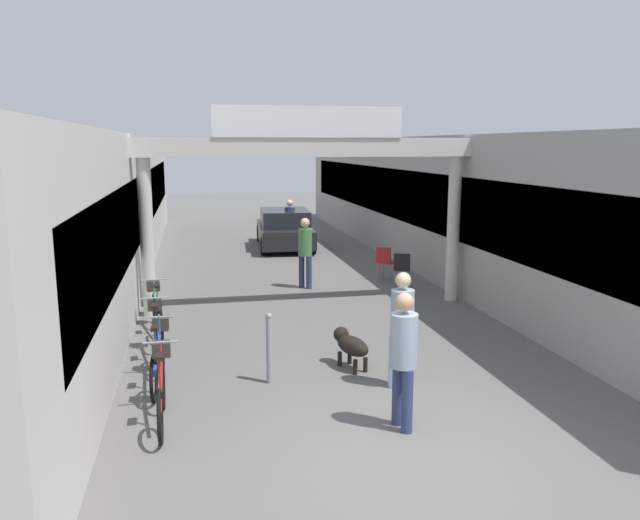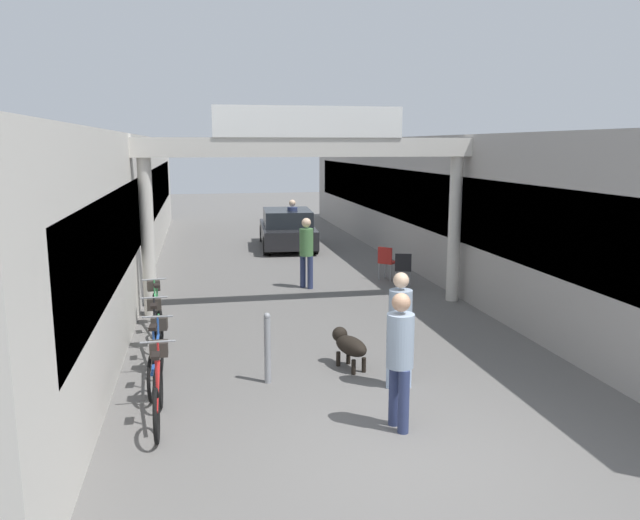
% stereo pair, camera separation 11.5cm
% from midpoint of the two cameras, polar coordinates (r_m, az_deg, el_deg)
% --- Properties ---
extents(ground_plane, '(80.00, 80.00, 0.00)m').
position_cam_midpoint_polar(ground_plane, '(7.66, 8.01, -16.98)').
color(ground_plane, '#605E5B').
extents(storefront_left, '(3.00, 26.00, 3.75)m').
position_cam_midpoint_polar(storefront_left, '(17.68, -20.51, 4.48)').
color(storefront_left, beige).
rests_on(storefront_left, ground_plane).
extents(storefront_right, '(3.00, 26.00, 3.75)m').
position_cam_midpoint_polar(storefront_right, '(18.98, 11.61, 5.30)').
color(storefront_right, '#9E9993').
rests_on(storefront_right, ground_plane).
extents(arcade_sign_gateway, '(7.40, 0.47, 4.31)m').
position_cam_midpoint_polar(arcade_sign_gateway, '(13.28, -1.39, 8.57)').
color(arcade_sign_gateway, beige).
rests_on(arcade_sign_gateway, ground_plane).
extents(pedestrian_with_dog, '(0.39, 0.36, 1.73)m').
position_cam_midpoint_polar(pedestrian_with_dog, '(9.14, 7.16, -5.65)').
color(pedestrian_with_dog, '#A5BFE0').
rests_on(pedestrian_with_dog, ground_plane).
extents(pedestrian_companion, '(0.40, 0.40, 1.75)m').
position_cam_midpoint_polar(pedestrian_companion, '(7.82, 7.22, -8.32)').
color(pedestrian_companion, navy).
rests_on(pedestrian_companion, ground_plane).
extents(pedestrian_carrying_crate, '(0.48, 0.48, 1.76)m').
position_cam_midpoint_polar(pedestrian_carrying_crate, '(15.39, -1.58, 1.10)').
color(pedestrian_carrying_crate, navy).
rests_on(pedestrian_carrying_crate, ground_plane).
extents(pedestrian_elderly_walking, '(0.48, 0.48, 1.71)m').
position_cam_midpoint_polar(pedestrian_elderly_walking, '(21.12, -2.92, 3.56)').
color(pedestrian_elderly_walking, '#8C9EB2').
rests_on(pedestrian_elderly_walking, ground_plane).
extents(dog_on_leash, '(0.55, 0.87, 0.61)m').
position_cam_midpoint_polar(dog_on_leash, '(10.03, 2.45, -7.73)').
color(dog_on_leash, black).
rests_on(dog_on_leash, ground_plane).
extents(bicycle_red_nearest, '(0.46, 1.69, 0.98)m').
position_cam_midpoint_polar(bicycle_red_nearest, '(8.42, -14.70, -11.35)').
color(bicycle_red_nearest, black).
rests_on(bicycle_red_nearest, ground_plane).
extents(bicycle_blue_second, '(0.46, 1.69, 0.98)m').
position_cam_midpoint_polar(bicycle_blue_second, '(9.61, -14.92, -8.58)').
color(bicycle_blue_second, black).
rests_on(bicycle_blue_second, ground_plane).
extents(bicycle_black_third, '(0.46, 1.69, 0.98)m').
position_cam_midpoint_polar(bicycle_black_third, '(10.80, -15.06, -6.47)').
color(bicycle_black_third, black).
rests_on(bicycle_black_third, ground_plane).
extents(bicycle_green_farthest, '(0.46, 1.68, 0.98)m').
position_cam_midpoint_polar(bicycle_green_farthest, '(12.26, -14.96, -4.44)').
color(bicycle_green_farthest, black).
rests_on(bicycle_green_farthest, ground_plane).
extents(bollard_post_metal, '(0.10, 0.10, 1.08)m').
position_cam_midpoint_polar(bollard_post_metal, '(9.39, -5.00, -7.98)').
color(bollard_post_metal, gray).
rests_on(bollard_post_metal, ground_plane).
extents(cafe_chair_black_nearer, '(0.50, 0.50, 0.89)m').
position_cam_midpoint_polar(cafe_chair_black_nearer, '(15.58, 7.27, -0.63)').
color(cafe_chair_black_nearer, gray).
rests_on(cafe_chair_black_nearer, ground_plane).
extents(cafe_chair_red_farther, '(0.57, 0.57, 0.89)m').
position_cam_midpoint_polar(cafe_chair_red_farther, '(16.47, 5.76, 0.01)').
color(cafe_chair_red_farther, gray).
rests_on(cafe_chair_red_farther, ground_plane).
extents(parked_car_black, '(2.00, 4.10, 1.33)m').
position_cam_midpoint_polar(parked_car_black, '(21.65, -3.41, 2.83)').
color(parked_car_black, black).
rests_on(parked_car_black, ground_plane).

